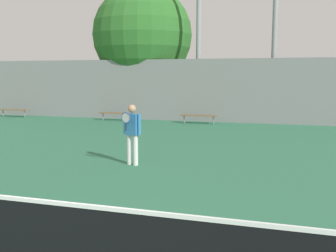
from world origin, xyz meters
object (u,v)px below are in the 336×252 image
Objects in this scene: tennis_net at (49,240)px; light_pole_near_left at (275,10)px; bench_adjacent_court at (199,116)px; bench_courtside_far at (114,113)px; light_pole_far_right at (199,9)px; tennis_player at (132,131)px; bench_by_gate at (14,110)px; tree_green_tall at (142,35)px.

tennis_net is 18.70m from light_pole_near_left.
bench_courtside_far is at bearing 180.00° from bench_adjacent_court.
light_pole_near_left is 0.97× the size of light_pole_far_right.
tennis_net reaches higher than bench_adjacent_court.
tennis_net is at bearing -84.24° from bench_adjacent_court.
tennis_player reaches higher than tennis_net.
tennis_net is 1.11× the size of light_pole_near_left.
tennis_net is at bearing -96.57° from light_pole_near_left.
light_pole_near_left reaches higher than bench_by_gate.
bench_courtside_far is at bearing -169.05° from light_pole_near_left.
light_pole_far_right is at bearing 108.18° from tennis_player.
bench_by_gate is 16.27m from light_pole_near_left.
bench_by_gate is at bearing 180.00° from bench_courtside_far.
bench_adjacent_court is at bearing 95.76° from tennis_net.
tennis_net is 20.84m from bench_by_gate.
tennis_player is at bearing -40.05° from bench_by_gate.
tree_green_tall is (0.51, 3.28, 4.59)m from bench_courtside_far.
light_pole_far_right reaches higher than tennis_player.
light_pole_near_left is (2.05, 17.79, 5.37)m from tennis_net.
bench_adjacent_court is at bearing 106.63° from tennis_player.
bench_adjacent_court is at bearing 0.00° from bench_courtside_far.
tennis_player is at bearing -62.90° from bench_courtside_far.
bench_adjacent_court is at bearing -75.98° from light_pole_far_right.
tennis_net is 6.61× the size of bench_courtside_far.
tree_green_tall is (-4.00, 1.94, -1.08)m from light_pole_far_right.
tennis_player is 12.35m from light_pole_far_right.
bench_adjacent_court is 5.83m from light_pole_far_right.
light_pole_near_left is 8.23m from tree_green_tall.
bench_adjacent_court and bench_by_gate have the same top height.
bench_adjacent_court is at bearing 0.00° from bench_by_gate.
light_pole_near_left is at bearing -11.49° from tree_green_tall.
tennis_net is 1.44× the size of tree_green_tall.
bench_courtside_far is 0.17× the size of light_pole_near_left.
light_pole_near_left is (3.46, 11.55, 4.91)m from tennis_player.
bench_adjacent_court is (-0.22, 9.90, -0.58)m from tennis_player.
tennis_player is 14.51m from tree_green_tall.
tennis_player is 13.01m from light_pole_near_left.
bench_courtside_far is 0.89× the size of bench_adjacent_court.
bench_by_gate is at bearing 155.28° from tennis_player.
tennis_player reaches higher than bench_courtside_far.
bench_by_gate is 12.64m from light_pole_far_right.
bench_adjacent_court is (4.84, 0.00, 0.00)m from bench_courtside_far.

